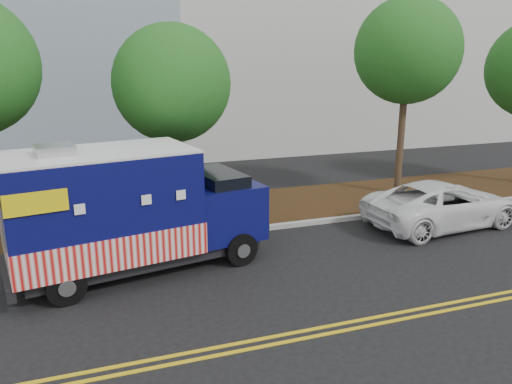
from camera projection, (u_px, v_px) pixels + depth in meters
name	position (u px, v px, depth m)	size (l,w,h in m)	color
ground	(201.00, 256.00, 13.61)	(120.00, 120.00, 0.00)	black
curb	(190.00, 236.00, 14.87)	(120.00, 0.18, 0.15)	#9E9E99
mulch_strip	(177.00, 216.00, 16.78)	(120.00, 4.00, 0.15)	black
centerline_near	(253.00, 340.00, 9.55)	(120.00, 0.10, 0.01)	gold
centerline_far	(258.00, 347.00, 9.33)	(120.00, 0.10, 0.01)	gold
tree_b	(172.00, 84.00, 15.26)	(3.62, 3.62, 6.27)	#38281C
tree_c	(408.00, 51.00, 17.97)	(3.82, 3.82, 7.37)	#38281C
sign_post	(119.00, 201.00, 14.47)	(0.06, 0.06, 2.40)	#473828
food_truck	(126.00, 214.00, 12.28)	(6.68, 3.47, 3.36)	black
white_car	(443.00, 204.00, 15.88)	(2.38, 5.16, 1.43)	white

